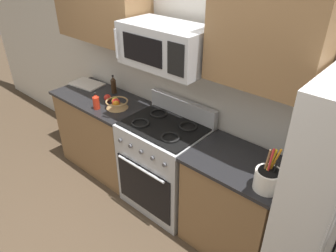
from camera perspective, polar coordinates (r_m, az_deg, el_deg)
name	(u,v)px	position (r m, az deg, el deg)	size (l,w,h in m)	color
ground_plane	(117,239)	(3.13, -9.31, -19.52)	(16.00, 16.00, 0.00)	#473828
wall_back	(190,75)	(2.95, 4.05, 9.13)	(8.00, 0.10, 2.60)	beige
counter_left	(104,133)	(3.71, -11.48, -1.18)	(1.10, 0.58, 0.91)	olive
range_oven	(165,165)	(3.12, -0.62, -7.01)	(0.76, 0.63, 1.09)	#B2B5BA
counter_right	(233,204)	(2.79, 11.74, -13.72)	(0.79, 0.58, 0.91)	olive
microwave	(166,46)	(2.58, -0.38, 14.33)	(0.76, 0.44, 0.34)	#B2B5BA
upper_cabinets_left	(100,0)	(3.29, -12.19, 21.44)	(1.09, 0.34, 0.76)	olive
upper_cabinets_right	(269,30)	(2.20, 17.91, 16.19)	(0.78, 0.34, 0.76)	olive
utensil_crock	(268,179)	(2.25, 17.61, -9.12)	(0.18, 0.18, 0.33)	white
fruit_basket	(117,103)	(3.22, -9.27, 4.05)	(0.23, 0.23, 0.11)	#9E7A4C
apple_loose	(107,98)	(3.38, -10.92, 5.04)	(0.08, 0.08, 0.08)	red
cutting_board	(87,84)	(3.84, -14.50, 7.38)	(0.38, 0.25, 0.02)	silver
bottle_soy	(113,85)	(3.54, -9.85, 7.36)	(0.06, 0.06, 0.20)	#382314
bottle_hot_sauce	(96,102)	(3.22, -12.90, 4.35)	(0.07, 0.07, 0.18)	red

